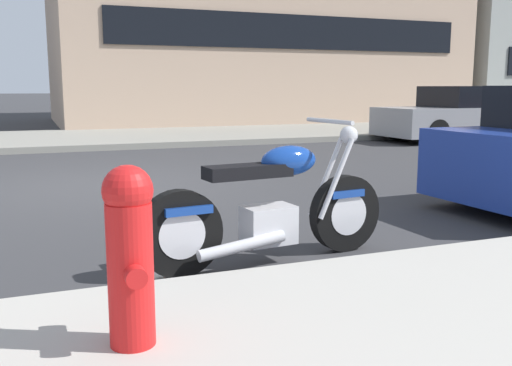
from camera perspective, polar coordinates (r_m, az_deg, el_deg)
ground_plane at (r=8.42m, az=-15.50°, el=-0.28°), size 260.00×260.00×0.00m
sidewalk_far_curb at (r=20.07m, az=18.35°, el=5.25°), size 120.00×5.00×0.14m
parking_stall_stripe at (r=4.57m, az=-9.94°, el=-8.14°), size 0.12×2.20×0.01m
parked_motorcycle at (r=4.52m, az=1.51°, el=-2.58°), size 2.12×0.62×1.12m
car_opposite_curb at (r=16.10m, az=19.96°, el=6.32°), size 4.70×1.90×1.40m
fire_hydrant at (r=2.81m, az=-12.36°, el=-6.61°), size 0.24×0.36×0.88m
townhouse_corner_block at (r=32.88m, az=23.05°, el=15.73°), size 12.16×11.76×10.77m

